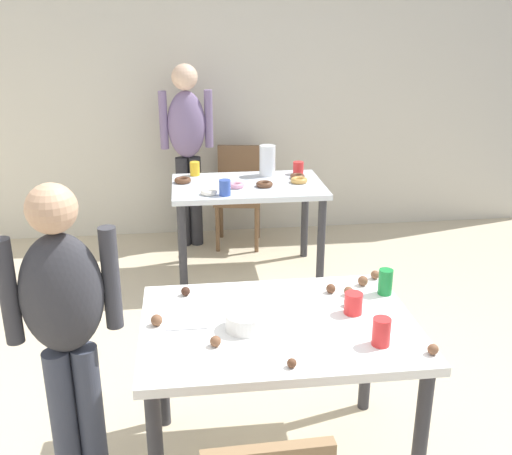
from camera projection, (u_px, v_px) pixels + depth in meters
name	position (u px, v px, depth m)	size (l,w,h in m)	color
wall_back	(218.00, 93.00, 5.35)	(6.40, 0.10, 2.60)	beige
dining_table_near	(278.00, 342.00, 2.57)	(1.17, 0.84, 0.75)	white
dining_table_far	(248.00, 197.00, 4.58)	(1.15, 0.73, 0.75)	silver
chair_far_table	(239.00, 189.00, 5.31)	(0.46, 0.46, 0.87)	brown
person_girl_near	(66.00, 323.00, 2.36)	(0.45, 0.26, 1.41)	#383D4C
person_adult_far	(187.00, 140.00, 5.08)	(0.45, 0.22, 1.59)	#28282D
mixing_bowl	(245.00, 321.00, 2.48)	(0.17, 0.17, 0.07)	white
soda_can	(385.00, 282.00, 2.77)	(0.07, 0.07, 0.12)	#198438
fork_near	(187.00, 329.00, 2.48)	(0.17, 0.02, 0.01)	silver
cup_near_0	(381.00, 332.00, 2.35)	(0.07, 0.07, 0.12)	red
cup_near_1	(353.00, 303.00, 2.60)	(0.08, 0.08, 0.10)	red
cake_ball_0	(331.00, 289.00, 2.80)	(0.04, 0.04, 0.04)	brown
cake_ball_1	(157.00, 320.00, 2.51)	(0.05, 0.05, 0.05)	brown
cake_ball_2	(186.00, 291.00, 2.77)	(0.04, 0.04, 0.04)	#3D2319
cake_ball_3	(363.00, 281.00, 2.87)	(0.05, 0.05, 0.05)	brown
cake_ball_4	(292.00, 363.00, 2.21)	(0.04, 0.04, 0.04)	brown
cake_ball_5	(348.00, 291.00, 2.77)	(0.04, 0.04, 0.04)	brown
cake_ball_6	(375.00, 275.00, 2.94)	(0.04, 0.04, 0.04)	brown
cake_ball_7	(433.00, 349.00, 2.30)	(0.04, 0.04, 0.04)	brown
cake_ball_8	(215.00, 341.00, 2.35)	(0.04, 0.04, 0.04)	brown
cake_ball_9	(348.00, 302.00, 2.67)	(0.04, 0.04, 0.04)	#3D2319
pitcher_far	(267.00, 160.00, 4.74)	(0.13, 0.13, 0.24)	white
cup_far_0	(298.00, 168.00, 4.81)	(0.08, 0.08, 0.10)	red
cup_far_1	(225.00, 188.00, 4.25)	(0.08, 0.08, 0.11)	#3351B2
cup_far_2	(195.00, 169.00, 4.76)	(0.08, 0.08, 0.11)	yellow
donut_far_0	(297.00, 176.00, 4.69)	(0.11, 0.11, 0.03)	brown
donut_far_1	(264.00, 184.00, 4.47)	(0.13, 0.13, 0.04)	brown
donut_far_2	(183.00, 180.00, 4.57)	(0.13, 0.13, 0.04)	brown
donut_far_3	(236.00, 185.00, 4.45)	(0.12, 0.12, 0.04)	pink
donut_far_4	(299.00, 180.00, 4.57)	(0.13, 0.13, 0.04)	gold
donut_far_5	(209.00, 192.00, 4.28)	(0.12, 0.12, 0.04)	white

